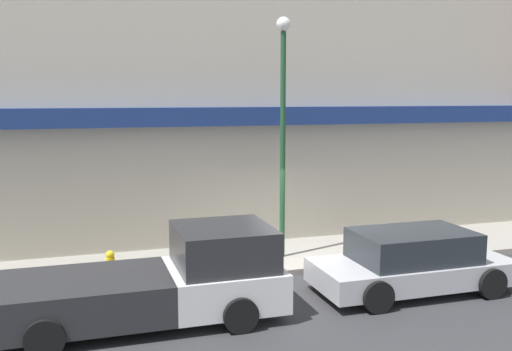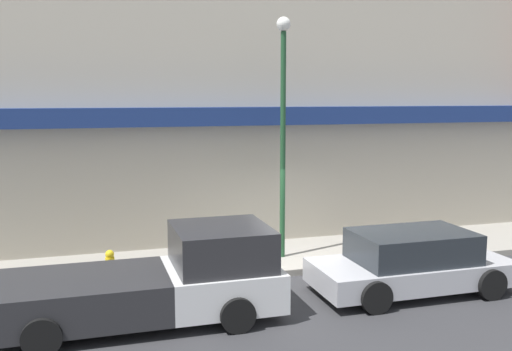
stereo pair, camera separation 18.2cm
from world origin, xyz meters
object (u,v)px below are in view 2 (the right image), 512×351
object	(u,v)px
street_lamp	(283,112)
parked_car	(412,262)
pickup_truck	(159,281)
fire_hydrant	(110,264)

from	to	relation	value
street_lamp	parked_car	bearing A→B (deg)	-55.84
pickup_truck	parked_car	distance (m)	5.63
pickup_truck	street_lamp	xyz separation A→B (m)	(3.61, 2.98, 3.19)
pickup_truck	fire_hydrant	xyz separation A→B (m)	(-0.83, 2.43, -0.29)
pickup_truck	parked_car	world-z (taller)	pickup_truck
parked_car	street_lamp	world-z (taller)	street_lamp
fire_hydrant	street_lamp	distance (m)	5.66
street_lamp	pickup_truck	bearing A→B (deg)	-140.40
pickup_truck	parked_car	xyz separation A→B (m)	(5.63, -0.00, -0.10)
parked_car	street_lamp	size ratio (longest dim) A/B	0.73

